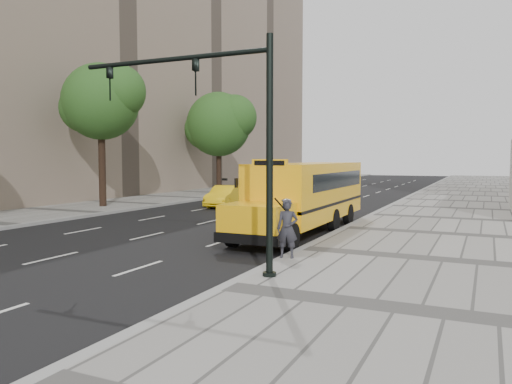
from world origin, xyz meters
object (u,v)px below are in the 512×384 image
at_px(pedestrian, 287,229).
at_px(traffic_signal, 222,126).
at_px(tree_b, 102,101).
at_px(tree_c, 220,124).
at_px(taxi_far, 225,196).
at_px(taxi_near, 262,212).
at_px(school_bus, 307,191).

height_order(pedestrian, traffic_signal, traffic_signal).
height_order(tree_b, tree_c, tree_b).
relative_size(taxi_far, traffic_signal, 0.66).
bearing_deg(taxi_near, taxi_far, 105.84).
xyz_separation_m(tree_c, taxi_far, (6.44, -10.89, -5.57)).
xyz_separation_m(tree_c, taxi_near, (12.39, -18.07, -5.60)).
xyz_separation_m(tree_b, pedestrian, (16.56, -10.27, -5.73)).
bearing_deg(traffic_signal, school_bus, 94.40).
relative_size(tree_b, taxi_near, 2.33).
distance_m(tree_b, pedestrian, 20.31).
bearing_deg(school_bus, tree_c, 128.38).
height_order(school_bus, traffic_signal, traffic_signal).
distance_m(taxi_near, pedestrian, 8.41).
xyz_separation_m(taxi_near, pedestrian, (4.15, -7.30, 0.39)).
relative_size(tree_b, tree_c, 1.00).
bearing_deg(tree_c, traffic_signal, -60.72).
height_order(tree_c, pedestrian, tree_c).
relative_size(pedestrian, traffic_signal, 0.28).
bearing_deg(taxi_far, tree_b, -156.22).
relative_size(tree_b, taxi_far, 2.16).
distance_m(tree_b, traffic_signal, 20.29).
bearing_deg(traffic_signal, tree_b, 140.86).
height_order(taxi_far, pedestrian, pedestrian).
bearing_deg(pedestrian, traffic_signal, -125.12).
height_order(taxi_far, traffic_signal, traffic_signal).
distance_m(taxi_far, traffic_signal, 19.52).
relative_size(taxi_near, pedestrian, 2.17).
height_order(taxi_near, pedestrian, pedestrian).
height_order(tree_b, school_bus, tree_b).
distance_m(taxi_near, traffic_signal, 10.79).
xyz_separation_m(tree_b, taxi_near, (12.41, -2.97, -6.12)).
distance_m(tree_b, taxi_far, 9.82).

